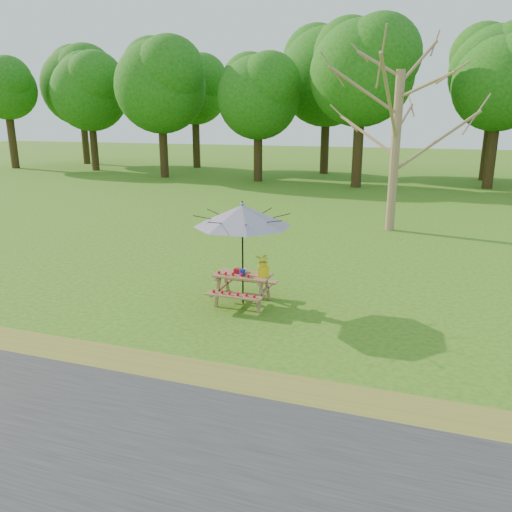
% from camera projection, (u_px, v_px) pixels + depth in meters
% --- Properties ---
extents(ground, '(120.00, 120.00, 0.00)m').
position_uv_depth(ground, '(96.00, 293.00, 11.50)').
color(ground, '#316813').
rests_on(ground, ground).
extents(drygrass_strip, '(120.00, 1.20, 0.01)m').
position_uv_depth(drygrass_strip, '(0.00, 344.00, 8.94)').
color(drygrass_strip, olive).
rests_on(drygrass_strip, ground).
extents(treeline, '(60.00, 12.00, 16.00)m').
position_uv_depth(treeline, '(313.00, 45.00, 29.40)').
color(treeline, '#13560E').
rests_on(treeline, ground).
extents(picnic_table, '(1.20, 1.32, 0.67)m').
position_uv_depth(picnic_table, '(243.00, 289.00, 10.80)').
color(picnic_table, '#905D41').
rests_on(picnic_table, ground).
extents(patio_umbrella, '(2.63, 2.63, 2.25)m').
position_uv_depth(patio_umbrella, '(242.00, 215.00, 10.36)').
color(patio_umbrella, black).
rests_on(patio_umbrella, ground).
extents(produce_bins, '(0.29, 0.36, 0.13)m').
position_uv_depth(produce_bins, '(241.00, 271.00, 10.72)').
color(produce_bins, '#B20E18').
rests_on(produce_bins, picnic_table).
extents(tomatoes_row, '(0.77, 0.13, 0.07)m').
position_uv_depth(tomatoes_row, '(233.00, 274.00, 10.58)').
color(tomatoes_row, red).
rests_on(tomatoes_row, picnic_table).
extents(flower_bucket, '(0.35, 0.32, 0.52)m').
position_uv_depth(flower_bucket, '(264.00, 264.00, 10.49)').
color(flower_bucket, yellow).
rests_on(flower_bucket, picnic_table).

